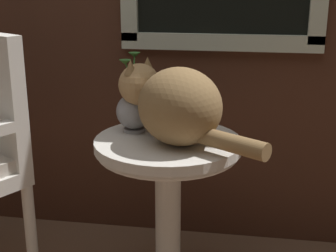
{
  "coord_description": "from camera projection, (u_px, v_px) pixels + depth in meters",
  "views": [
    {
      "loc": [
        0.54,
        -1.48,
        1.2
      ],
      "look_at": [
        0.27,
        0.18,
        0.68
      ],
      "focal_mm": 52.84,
      "sensor_mm": 36.0,
      "label": 1
    }
  ],
  "objects": [
    {
      "name": "pewter_vase_with_ivy",
      "position": [
        134.0,
        107.0,
        1.84
      ],
      "size": [
        0.13,
        0.13,
        0.29
      ],
      "color": "#99999E",
      "rests_on": "wicker_side_table"
    },
    {
      "name": "wicker_side_table",
      "position": [
        168.0,
        190.0,
        1.84
      ],
      "size": [
        0.53,
        0.53,
        0.63
      ],
      "color": "silver",
      "rests_on": "ground_plane"
    },
    {
      "name": "cat",
      "position": [
        175.0,
        104.0,
        1.7
      ],
      "size": [
        0.55,
        0.41,
        0.28
      ],
      "color": "olive",
      "rests_on": "wicker_side_table"
    }
  ]
}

